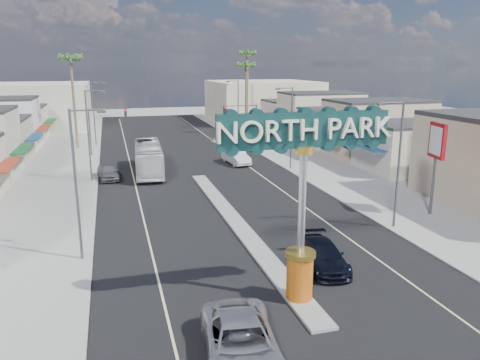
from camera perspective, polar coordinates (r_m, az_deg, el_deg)
ground at (r=49.61m, az=-5.30°, el=0.62°), size 160.00×160.00×0.00m
road at (r=49.60m, az=-5.30°, el=0.62°), size 20.00×120.00×0.01m
median_island at (r=34.56m, az=-0.49°, el=-5.17°), size 1.30×30.00×0.16m
sidewalk_left at (r=49.17m, az=-21.56°, el=-0.37°), size 8.00×120.00×0.12m
sidewalk_right at (r=53.78m, az=9.53°, el=1.60°), size 8.00×120.00×0.12m
storefront_row_right at (r=69.20m, az=12.65°, el=6.66°), size 12.00×42.00×6.00m
backdrop_far_left at (r=93.80m, az=-24.06°, el=8.25°), size 20.00×20.00×8.00m
backdrop_far_right at (r=97.70m, az=2.70°, el=9.61°), size 20.00×20.00×8.00m
gateway_sign at (r=21.96m, az=7.67°, el=-0.61°), size 8.20×1.50×9.15m
traffic_signal_left at (r=61.94m, az=-16.23°, el=6.81°), size 5.09×0.45×6.00m
traffic_signal_right at (r=64.40m, az=0.46°, el=7.61°), size 5.09×0.45×6.00m
streetlight_l_near at (r=28.32m, az=-19.11°, el=0.24°), size 2.03×0.22×9.00m
streetlight_l_mid at (r=47.99m, az=-17.85°, el=5.71°), size 2.03×0.22×9.00m
streetlight_l_far at (r=69.84m, az=-17.28°, el=8.14°), size 2.03×0.22×9.00m
streetlight_r_near at (r=33.99m, az=18.60°, el=2.48°), size 2.03×0.22×9.00m
streetlight_r_mid at (r=51.54m, az=6.13°, el=6.83°), size 2.03×0.22×9.00m
streetlight_r_far at (r=72.33m, az=-0.35°, el=8.94°), size 2.03×0.22×9.00m
palm_left_far at (r=67.68m, az=-19.95°, el=13.24°), size 2.60×2.60×13.10m
palm_right_mid at (r=76.60m, az=0.74°, el=13.37°), size 2.60×2.60×12.10m
palm_right_far at (r=82.92m, az=0.91°, el=14.65°), size 2.60×2.60×14.10m
suv_left at (r=19.29m, az=0.14°, el=-19.19°), size 3.58×6.46×1.71m
suv_right at (r=27.60m, az=10.09°, el=-9.00°), size 2.71×5.32×1.48m
car_parked_left at (r=49.22m, az=-15.80°, el=0.97°), size 2.42×4.81×1.57m
car_parked_right at (r=54.78m, az=-0.48°, el=2.88°), size 2.49×5.47×1.74m
city_bus at (r=51.10m, az=-11.10°, el=2.66°), size 3.34×11.70×3.22m
bank_pylon_sign at (r=38.00m, az=22.87°, el=3.86°), size 0.70×2.22×7.05m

